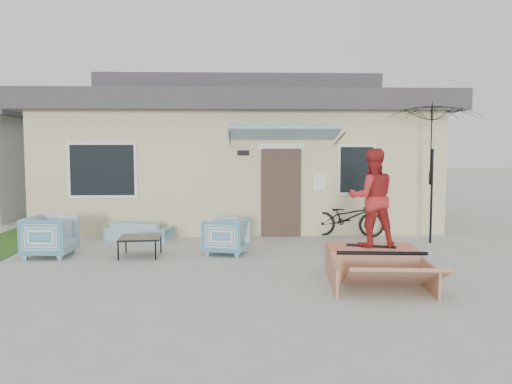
{
  "coord_description": "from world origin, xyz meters",
  "views": [
    {
      "loc": [
        -0.08,
        -8.0,
        2.14
      ],
      "look_at": [
        0.3,
        1.8,
        1.3
      ],
      "focal_mm": 37.0,
      "sensor_mm": 36.0,
      "label": 1
    }
  ],
  "objects_px": {
    "skateboard": "(371,245)",
    "coffee_table": "(140,246)",
    "armchair_left": "(50,234)",
    "skate_ramp": "(371,262)",
    "bicycle": "(347,213)",
    "skater": "(372,196)",
    "loveseat": "(139,228)",
    "armchair_right": "(226,234)",
    "patio_umbrella": "(432,165)"
  },
  "relations": [
    {
      "from": "skateboard",
      "to": "coffee_table",
      "type": "bearing_deg",
      "value": 177.6
    },
    {
      "from": "armchair_left",
      "to": "skate_ramp",
      "type": "distance_m",
      "value": 6.13
    },
    {
      "from": "armchair_left",
      "to": "bicycle",
      "type": "xyz_separation_m",
      "value": [
        6.28,
        2.09,
        0.12
      ]
    },
    {
      "from": "skater",
      "to": "skateboard",
      "type": "bearing_deg",
      "value": 180.0
    },
    {
      "from": "loveseat",
      "to": "armchair_right",
      "type": "bearing_deg",
      "value": 157.25
    },
    {
      "from": "patio_umbrella",
      "to": "bicycle",
      "type": "bearing_deg",
      "value": 151.32
    },
    {
      "from": "armchair_left",
      "to": "bicycle",
      "type": "relative_size",
      "value": 0.51
    },
    {
      "from": "armchair_left",
      "to": "skateboard",
      "type": "bearing_deg",
      "value": -102.52
    },
    {
      "from": "coffee_table",
      "to": "skater",
      "type": "bearing_deg",
      "value": -22.06
    },
    {
      "from": "coffee_table",
      "to": "patio_umbrella",
      "type": "bearing_deg",
      "value": 10.86
    },
    {
      "from": "skate_ramp",
      "to": "bicycle",
      "type": "bearing_deg",
      "value": 88.94
    },
    {
      "from": "armchair_right",
      "to": "patio_umbrella",
      "type": "relative_size",
      "value": 0.31
    },
    {
      "from": "coffee_table",
      "to": "skater",
      "type": "distance_m",
      "value": 4.6
    },
    {
      "from": "loveseat",
      "to": "coffee_table",
      "type": "xyz_separation_m",
      "value": [
        0.35,
        -1.79,
        -0.1
      ]
    },
    {
      "from": "coffee_table",
      "to": "patio_umbrella",
      "type": "relative_size",
      "value": 0.31
    },
    {
      "from": "skate_ramp",
      "to": "skater",
      "type": "xyz_separation_m",
      "value": [
        0.0,
        0.05,
        1.1
      ]
    },
    {
      "from": "loveseat",
      "to": "patio_umbrella",
      "type": "height_order",
      "value": "patio_umbrella"
    },
    {
      "from": "loveseat",
      "to": "bicycle",
      "type": "relative_size",
      "value": 0.86
    },
    {
      "from": "armchair_right",
      "to": "bicycle",
      "type": "distance_m",
      "value": 3.45
    },
    {
      "from": "loveseat",
      "to": "armchair_left",
      "type": "height_order",
      "value": "armchair_left"
    },
    {
      "from": "armchair_left",
      "to": "bicycle",
      "type": "height_order",
      "value": "bicycle"
    },
    {
      "from": "bicycle",
      "to": "skater",
      "type": "distance_m",
      "value": 3.89
    },
    {
      "from": "armchair_left",
      "to": "coffee_table",
      "type": "distance_m",
      "value": 1.76
    },
    {
      "from": "bicycle",
      "to": "patio_umbrella",
      "type": "height_order",
      "value": "patio_umbrella"
    },
    {
      "from": "loveseat",
      "to": "bicycle",
      "type": "distance_m",
      "value": 4.9
    },
    {
      "from": "coffee_table",
      "to": "bicycle",
      "type": "height_order",
      "value": "bicycle"
    },
    {
      "from": "coffee_table",
      "to": "patio_umbrella",
      "type": "distance_m",
      "value": 6.52
    },
    {
      "from": "bicycle",
      "to": "skate_ramp",
      "type": "relative_size",
      "value": 0.92
    },
    {
      "from": "patio_umbrella",
      "to": "skateboard",
      "type": "xyz_separation_m",
      "value": [
        -2.08,
        -2.87,
        -1.25
      ]
    },
    {
      "from": "armchair_right",
      "to": "skateboard",
      "type": "height_order",
      "value": "armchair_right"
    },
    {
      "from": "patio_umbrella",
      "to": "skate_ramp",
      "type": "height_order",
      "value": "patio_umbrella"
    },
    {
      "from": "patio_umbrella",
      "to": "armchair_left",
      "type": "bearing_deg",
      "value": -171.68
    },
    {
      "from": "skate_ramp",
      "to": "armchair_right",
      "type": "bearing_deg",
      "value": 147.15
    },
    {
      "from": "armchair_left",
      "to": "patio_umbrella",
      "type": "distance_m",
      "value": 8.15
    },
    {
      "from": "patio_umbrella",
      "to": "skate_ramp",
      "type": "bearing_deg",
      "value": -125.61
    },
    {
      "from": "skate_ramp",
      "to": "skater",
      "type": "distance_m",
      "value": 1.1
    },
    {
      "from": "patio_umbrella",
      "to": "skater",
      "type": "xyz_separation_m",
      "value": [
        -2.08,
        -2.87,
        -0.41
      ]
    },
    {
      "from": "armchair_left",
      "to": "patio_umbrella",
      "type": "bearing_deg",
      "value": -78.03
    },
    {
      "from": "armchair_left",
      "to": "skater",
      "type": "relative_size",
      "value": 0.54
    },
    {
      "from": "armchair_right",
      "to": "skater",
      "type": "xyz_separation_m",
      "value": [
        2.45,
        -1.85,
        0.93
      ]
    },
    {
      "from": "armchair_right",
      "to": "coffee_table",
      "type": "bearing_deg",
      "value": -67.36
    },
    {
      "from": "bicycle",
      "to": "skate_ramp",
      "type": "distance_m",
      "value": 3.87
    },
    {
      "from": "armchair_left",
      "to": "bicycle",
      "type": "bearing_deg",
      "value": -67.98
    },
    {
      "from": "armchair_left",
      "to": "coffee_table",
      "type": "relative_size",
      "value": 1.12
    },
    {
      "from": "loveseat",
      "to": "armchair_right",
      "type": "xyz_separation_m",
      "value": [
        2.03,
        -1.61,
        0.11
      ]
    },
    {
      "from": "armchair_right",
      "to": "coffee_table",
      "type": "distance_m",
      "value": 1.7
    },
    {
      "from": "loveseat",
      "to": "armchair_left",
      "type": "distance_m",
      "value": 2.25
    },
    {
      "from": "armchair_left",
      "to": "skate_ramp",
      "type": "height_order",
      "value": "armchair_left"
    },
    {
      "from": "skateboard",
      "to": "armchair_right",
      "type": "bearing_deg",
      "value": 162.6
    },
    {
      "from": "armchair_left",
      "to": "armchair_right",
      "type": "height_order",
      "value": "armchair_left"
    }
  ]
}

